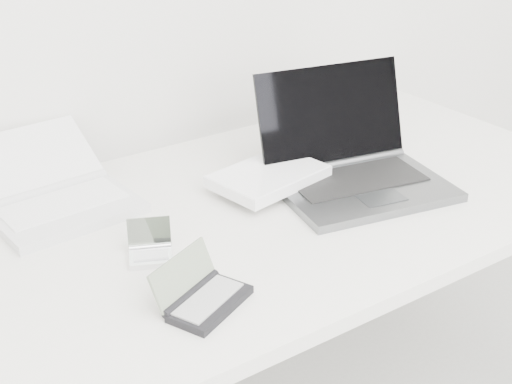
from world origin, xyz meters
TOP-DOWN VIEW (x-y plane):
  - desk at (0.00, 1.55)m, footprint 1.60×0.80m
  - laptop_large at (0.19, 1.54)m, footprint 0.51×0.39m
  - netbook_open_white at (-0.35, 1.79)m, footprint 0.31×0.37m
  - pda_silver at (-0.28, 1.50)m, footprint 0.11×0.10m
  - palmtop_charcoal at (-0.27, 1.31)m, footprint 0.18×0.16m

SIDE VIEW (x-z plane):
  - desk at x=0.00m, z-range 0.32..1.05m
  - pda_silver at x=-0.28m, z-range 0.71..0.78m
  - palmtop_charcoal at x=-0.27m, z-range 0.71..0.79m
  - netbook_open_white at x=-0.35m, z-range 0.70..0.81m
  - laptop_large at x=0.19m, z-range 0.65..0.89m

